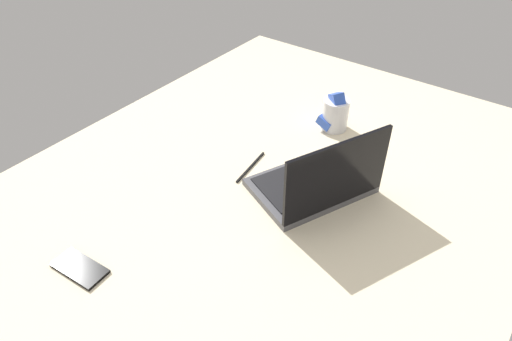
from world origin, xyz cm
name	(u,v)px	position (x,y,z in cm)	size (l,w,h in cm)	color
bed_mattress	(270,206)	(0.00, 0.00, 9.00)	(180.00, 140.00, 18.00)	beige
laptop	(317,182)	(-4.25, 13.03, 22.41)	(39.46, 34.32, 23.00)	#4C4C51
snack_cup	(334,113)	(-38.32, -0.49, 24.02)	(9.58, 9.24, 14.59)	silver
cell_phone	(80,268)	(54.03, -18.93, 18.40)	(6.80, 14.00, 0.80)	black
charger_cable	(251,167)	(-2.82, -9.69, 18.30)	(17.00, 0.60, 0.60)	black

